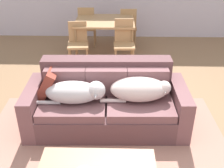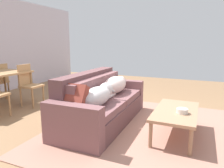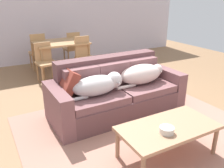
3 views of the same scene
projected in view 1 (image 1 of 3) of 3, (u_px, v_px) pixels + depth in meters
ground_plane at (128, 134)px, 3.77m from camera, size 10.00×10.00×0.00m
couch at (107, 103)px, 3.83m from camera, size 2.16×0.93×0.89m
dog_on_left_cushion at (77, 92)px, 3.57m from camera, size 0.90×0.36×0.30m
dog_on_right_cushion at (140, 89)px, 3.62m from camera, size 0.92×0.41×0.32m
throw_pillow_by_left_arm at (48, 82)px, 3.73m from camera, size 0.31×0.41×0.41m
dining_table at (105, 24)px, 5.83m from camera, size 1.22×0.99×0.77m
dining_chair_near_left at (78, 42)px, 5.48m from camera, size 0.44×0.44×0.87m
dining_chair_near_right at (124, 41)px, 5.44m from camera, size 0.42×0.42×0.93m
dining_chair_far_left at (87, 25)px, 6.39m from camera, size 0.41×0.41×0.93m
dining_chair_far_right at (128, 25)px, 6.42m from camera, size 0.41×0.41×0.89m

